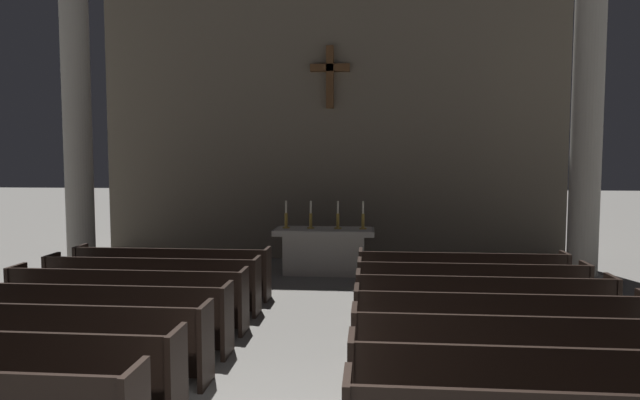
{
  "coord_description": "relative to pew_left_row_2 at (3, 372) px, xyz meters",
  "views": [
    {
      "loc": [
        1.0,
        -4.21,
        2.61
      ],
      "look_at": [
        0.0,
        7.07,
        1.72
      ],
      "focal_mm": 31.76,
      "sensor_mm": 36.0,
      "label": 1
    }
  ],
  "objects": [
    {
      "name": "apse_with_cross",
      "position": [
        2.6,
        9.11,
        3.65
      ],
      "size": [
        11.52,
        0.43,
        8.25
      ],
      "color": "#706656",
      "rests_on": "ground"
    },
    {
      "name": "pew_right_row_3",
      "position": [
        5.2,
        0.96,
        0.0
      ],
      "size": [
        3.58,
        0.5,
        0.95
      ],
      "color": "black",
      "rests_on": "ground"
    },
    {
      "name": "pew_left_row_2",
      "position": [
        0.0,
        0.0,
        0.0
      ],
      "size": [
        3.58,
        0.5,
        0.95
      ],
      "color": "black",
      "rests_on": "ground"
    },
    {
      "name": "pew_right_row_7",
      "position": [
        5.2,
        4.81,
        0.0
      ],
      "size": [
        3.58,
        0.5,
        0.95
      ],
      "color": "black",
      "rests_on": "ground"
    },
    {
      "name": "altar",
      "position": [
        2.6,
        7.2,
        0.06
      ],
      "size": [
        2.2,
        0.9,
        1.01
      ],
      "color": "#BCB7AD",
      "rests_on": "ground"
    },
    {
      "name": "pew_right_row_4",
      "position": [
        5.2,
        1.93,
        0.0
      ],
      "size": [
        3.58,
        0.5,
        0.95
      ],
      "color": "black",
      "rests_on": "ground"
    },
    {
      "name": "pew_left_row_6",
      "position": [
        0.0,
        3.85,
        0.0
      ],
      "size": [
        3.58,
        0.5,
        0.95
      ],
      "color": "black",
      "rests_on": "ground"
    },
    {
      "name": "candlestick_outer_left",
      "position": [
        1.75,
        7.2,
        0.72
      ],
      "size": [
        0.16,
        0.16,
        0.61
      ],
      "color": "#B79338",
      "rests_on": "altar"
    },
    {
      "name": "candlestick_outer_right",
      "position": [
        3.45,
        7.2,
        0.72
      ],
      "size": [
        0.16,
        0.16,
        0.61
      ],
      "color": "#B79338",
      "rests_on": "altar"
    },
    {
      "name": "pew_left_row_4",
      "position": [
        0.0,
        1.93,
        0.0
      ],
      "size": [
        3.58,
        0.5,
        0.95
      ],
      "color": "black",
      "rests_on": "ground"
    },
    {
      "name": "column_right_second",
      "position": [
        7.89,
        6.6,
        2.98
      ],
      "size": [
        0.89,
        0.89,
        7.09
      ],
      "color": "#ADA89E",
      "rests_on": "ground"
    },
    {
      "name": "pew_right_row_6",
      "position": [
        5.2,
        3.85,
        0.0
      ],
      "size": [
        3.58,
        0.5,
        0.95
      ],
      "color": "black",
      "rests_on": "ground"
    },
    {
      "name": "column_left_second",
      "position": [
        -2.69,
        6.6,
        2.98
      ],
      "size": [
        0.89,
        0.89,
        7.09
      ],
      "color": "#ADA89E",
      "rests_on": "ground"
    },
    {
      "name": "pew_right_row_2",
      "position": [
        5.2,
        0.0,
        0.0
      ],
      "size": [
        3.58,
        0.5,
        0.95
      ],
      "color": "black",
      "rests_on": "ground"
    },
    {
      "name": "candlestick_inner_right",
      "position": [
        2.9,
        7.2,
        0.72
      ],
      "size": [
        0.16,
        0.16,
        0.61
      ],
      "color": "#B79338",
      "rests_on": "altar"
    },
    {
      "name": "candlestick_inner_left",
      "position": [
        2.3,
        7.2,
        0.72
      ],
      "size": [
        0.16,
        0.16,
        0.61
      ],
      "color": "#B79338",
      "rests_on": "altar"
    },
    {
      "name": "pew_right_row_5",
      "position": [
        5.2,
        2.89,
        0.0
      ],
      "size": [
        3.58,
        0.5,
        0.95
      ],
      "color": "black",
      "rests_on": "ground"
    },
    {
      "name": "pew_left_row_7",
      "position": [
        0.0,
        4.81,
        0.0
      ],
      "size": [
        3.58,
        0.5,
        0.95
      ],
      "color": "black",
      "rests_on": "ground"
    },
    {
      "name": "pew_left_row_5",
      "position": [
        0.0,
        2.89,
        0.0
      ],
      "size": [
        3.58,
        0.5,
        0.95
      ],
      "color": "black",
      "rests_on": "ground"
    },
    {
      "name": "pew_left_row_3",
      "position": [
        0.0,
        0.96,
        0.0
      ],
      "size": [
        3.58,
        0.5,
        0.95
      ],
      "color": "black",
      "rests_on": "ground"
    }
  ]
}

